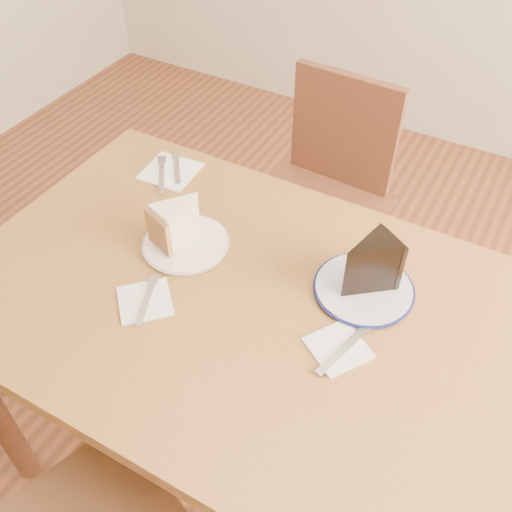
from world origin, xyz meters
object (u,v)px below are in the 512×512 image
(table, at_px, (238,324))
(plate_navy, at_px, (364,289))
(chair_far, at_px, (320,198))
(plate_cream, at_px, (186,244))
(carrot_cake, at_px, (180,221))
(chocolate_cake, at_px, (366,268))

(table, height_order, plate_navy, plate_navy)
(chair_far, xyz_separation_m, plate_cream, (-0.07, -0.63, 0.28))
(chair_far, bearing_deg, table, 101.48)
(chair_far, distance_m, carrot_cake, 0.71)
(plate_navy, xyz_separation_m, chocolate_cake, (-0.00, -0.00, 0.06))
(plate_cream, bearing_deg, plate_navy, 9.64)
(plate_cream, height_order, carrot_cake, carrot_cake)
(plate_navy, bearing_deg, chair_far, 120.73)
(table, distance_m, chair_far, 0.73)
(carrot_cake, bearing_deg, plate_cream, -15.16)
(table, relative_size, plate_cream, 6.28)
(chair_far, distance_m, chocolate_cake, 0.74)
(table, xyz_separation_m, chair_far, (-0.10, 0.70, -0.18))
(chair_far, height_order, carrot_cake, same)
(chair_far, xyz_separation_m, carrot_cake, (-0.09, -0.62, 0.33))
(table, bearing_deg, chair_far, 98.43)
(chair_far, distance_m, plate_cream, 0.69)
(plate_cream, bearing_deg, chair_far, 83.34)
(plate_navy, xyz_separation_m, carrot_cake, (-0.43, -0.06, 0.05))
(carrot_cake, relative_size, chocolate_cake, 0.94)
(plate_cream, height_order, plate_navy, same)
(chair_far, relative_size, plate_cream, 4.44)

